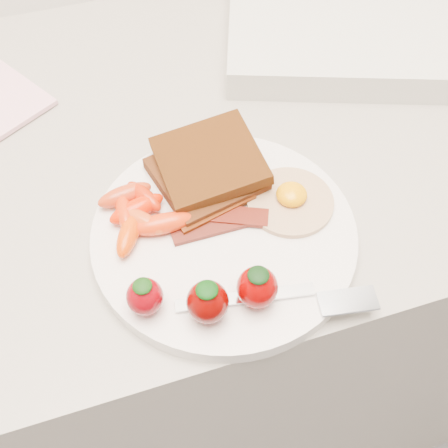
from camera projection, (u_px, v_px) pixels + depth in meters
name	position (u px, v px, depth m)	size (l,w,h in m)	color
counter	(184.00, 308.00, 1.04)	(2.00, 0.60, 0.90)	gray
plate	(224.00, 235.00, 0.57)	(0.27, 0.27, 0.02)	white
toast_lower	(206.00, 176.00, 0.60)	(0.10, 0.10, 0.01)	#3A1909
toast_upper	(209.00, 160.00, 0.59)	(0.11, 0.11, 0.01)	black
fried_egg	(291.00, 200.00, 0.58)	(0.11, 0.11, 0.02)	beige
bacon_strips	(218.00, 217.00, 0.57)	(0.10, 0.06, 0.01)	black
baby_carrots	(138.00, 213.00, 0.57)	(0.09, 0.10, 0.02)	red
strawberries	(209.00, 295.00, 0.50)	(0.13, 0.06, 0.05)	#790109
fork	(292.00, 299.00, 0.52)	(0.18, 0.07, 0.00)	silver
appliance	(348.00, 28.00, 0.76)	(0.32, 0.26, 0.04)	beige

